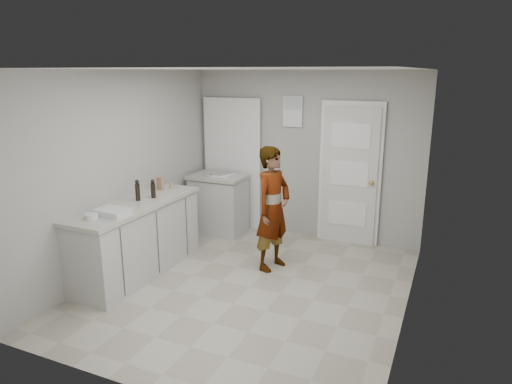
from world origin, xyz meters
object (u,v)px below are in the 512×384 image
at_px(oil_cruet_b, 138,191).
at_px(egg_bowl, 91,216).
at_px(spice_jar, 171,186).
at_px(oil_cruet_a, 153,189).
at_px(cake_mix_box, 160,184).
at_px(person, 273,209).
at_px(baking_dish, 112,212).

distance_m(oil_cruet_b, egg_bowl, 0.80).
distance_m(spice_jar, oil_cruet_a, 0.51).
bearing_deg(spice_jar, cake_mix_box, -126.77).
bearing_deg(egg_bowl, oil_cruet_b, 89.54).
height_order(person, oil_cruet_b, person).
xyz_separation_m(person, egg_bowl, (-1.51, -1.54, 0.16)).
xyz_separation_m(person, oil_cruet_a, (-1.40, -0.57, 0.24)).
distance_m(spice_jar, egg_bowl, 1.48).
bearing_deg(baking_dish, spice_jar, 93.21).
relative_size(oil_cruet_b, baking_dish, 0.70).
xyz_separation_m(spice_jar, baking_dish, (0.07, -1.27, -0.01)).
bearing_deg(cake_mix_box, baking_dish, -65.88).
bearing_deg(cake_mix_box, person, 22.89).
distance_m(person, egg_bowl, 2.16).
distance_m(spice_jar, oil_cruet_b, 0.69).
height_order(spice_jar, oil_cruet_b, oil_cruet_b).
xyz_separation_m(cake_mix_box, baking_dish, (0.16, -1.14, -0.05)).
bearing_deg(oil_cruet_a, baking_dish, -89.77).
relative_size(cake_mix_box, baking_dish, 0.45).
height_order(oil_cruet_a, oil_cruet_b, oil_cruet_b).
relative_size(oil_cruet_a, egg_bowl, 1.69).
relative_size(spice_jar, oil_cruet_a, 0.30).
xyz_separation_m(person, baking_dish, (-1.40, -1.34, 0.16)).
bearing_deg(cake_mix_box, oil_cruet_b, -67.65).
bearing_deg(oil_cruet_b, baking_dish, -80.16).
bearing_deg(oil_cruet_a, person, 21.94).
distance_m(person, cake_mix_box, 1.59).
bearing_deg(egg_bowl, person, 45.60).
height_order(cake_mix_box, oil_cruet_b, oil_cruet_b).
bearing_deg(oil_cruet_a, oil_cruet_b, -118.63).
xyz_separation_m(oil_cruet_b, baking_dish, (0.10, -0.59, -0.10)).
distance_m(person, baking_dish, 1.94).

